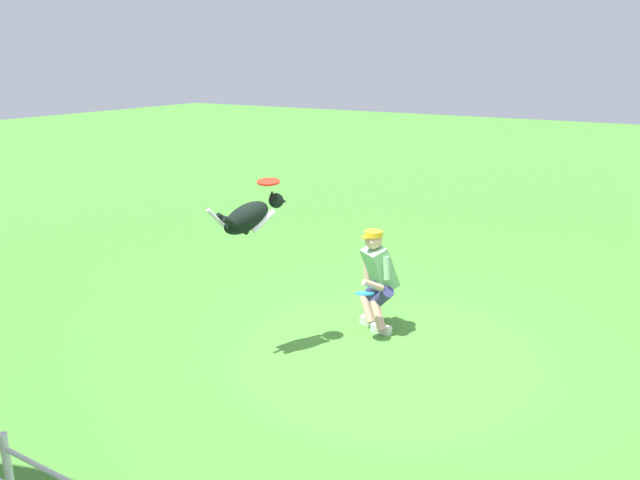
% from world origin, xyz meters
% --- Properties ---
extents(ground_plane, '(60.00, 60.00, 0.00)m').
position_xyz_m(ground_plane, '(0.00, 0.00, 0.00)').
color(ground_plane, '#468832').
extents(person, '(0.62, 0.71, 1.29)m').
position_xyz_m(person, '(0.29, -0.64, 0.70)').
color(person, silver).
rests_on(person, ground_plane).
extents(dog, '(0.53, 0.92, 0.50)m').
position_xyz_m(dog, '(1.23, 0.67, 1.63)').
color(dog, black).
extents(frisbee_flying, '(0.36, 0.36, 0.06)m').
position_xyz_m(frisbee_flying, '(1.15, 0.42, 1.98)').
color(frisbee_flying, red).
extents(frisbee_held, '(0.29, 0.29, 0.09)m').
position_xyz_m(frisbee_held, '(0.26, -0.25, 0.61)').
color(frisbee_held, '#2895DF').
rests_on(frisbee_held, person).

